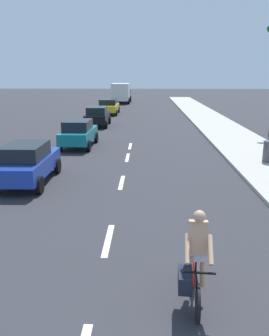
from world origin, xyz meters
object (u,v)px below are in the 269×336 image
cyclist (195,262)px  delivery_truck (121,93)px  parked_car_teal (78,133)px  parked_car_yellow (108,106)px  parked_car_blue (27,162)px  parked_car_black (97,116)px

cyclist → delivery_truck: bearing=-80.1°
parked_car_teal → delivery_truck: (0.21, 31.16, 0.67)m
parked_car_yellow → delivery_truck: (0.30, 14.34, 0.66)m
parked_car_yellow → delivery_truck: delivery_truck is taller
parked_car_blue → parked_car_yellow: bearing=88.0°
parked_car_teal → parked_car_yellow: (-0.08, 16.83, 0.01)m
cyclist → parked_car_black: cyclist is taller
parked_car_teal → delivery_truck: 31.17m
cyclist → parked_car_black: 22.93m
cyclist → delivery_truck: 45.46m
cyclist → parked_car_yellow: (-4.91, 30.88, 0.01)m
parked_car_teal → parked_car_black: (-0.07, 8.34, 0.00)m
delivery_truck → parked_car_teal: bearing=-89.8°
parked_car_black → parked_car_blue: bearing=-92.7°
parked_car_blue → delivery_truck: size_ratio=0.62×
cyclist → parked_car_black: size_ratio=0.45×
parked_car_blue → parked_car_teal: bearing=84.0°
parked_car_blue → parked_car_yellow: (0.58, 23.73, 0.01)m
parked_car_yellow → parked_car_blue: bearing=-91.3°
parked_car_black → parked_car_yellow: (-0.02, 8.48, 0.01)m
cyclist → parked_car_yellow: bearing=-76.9°
parked_car_blue → parked_car_black: bearing=87.2°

